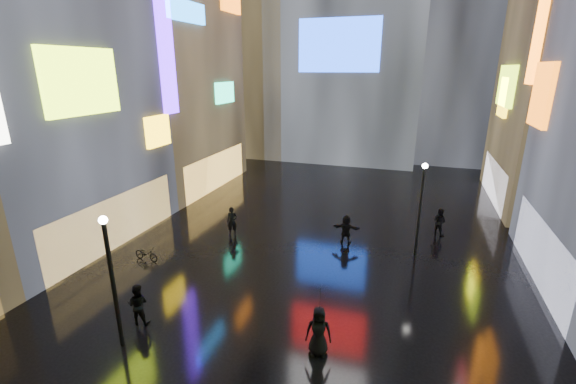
% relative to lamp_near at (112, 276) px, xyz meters
% --- Properties ---
extents(ground, '(140.00, 140.00, 0.00)m').
position_rel_lamp_near_xyz_m(ground, '(4.89, 13.00, -2.94)').
color(ground, black).
rests_on(ground, ground).
extents(building_left_mid, '(10.28, 12.70, 24.00)m').
position_rel_lamp_near_xyz_m(building_left_mid, '(-11.08, 7.00, 9.03)').
color(building_left_mid, black).
rests_on(building_left_mid, ground).
extents(building_left_far, '(10.28, 12.00, 22.00)m').
position_rel_lamp_near_xyz_m(building_left_far, '(-11.09, 19.00, 8.04)').
color(building_left_far, black).
rests_on(building_left_far, ground).
extents(tower_flank_left, '(10.00, 10.00, 26.00)m').
position_rel_lamp_near_xyz_m(tower_flank_left, '(-9.11, 35.00, 10.06)').
color(tower_flank_left, black).
rests_on(tower_flank_left, ground).
extents(lamp_near, '(0.30, 0.30, 5.20)m').
position_rel_lamp_near_xyz_m(lamp_near, '(0.00, 0.00, 0.00)').
color(lamp_near, black).
rests_on(lamp_near, ground).
extents(lamp_far, '(0.30, 0.30, 5.20)m').
position_rel_lamp_near_xyz_m(lamp_far, '(10.35, 11.28, 0.00)').
color(lamp_far, black).
rests_on(lamp_far, ground).
extents(pedestrian_1, '(0.98, 0.85, 1.74)m').
position_rel_lamp_near_xyz_m(pedestrian_1, '(-0.25, 1.32, -2.08)').
color(pedestrian_1, black).
rests_on(pedestrian_1, ground).
extents(pedestrian_4, '(1.03, 0.78, 1.91)m').
position_rel_lamp_near_xyz_m(pedestrian_4, '(7.07, 1.86, -1.99)').
color(pedestrian_4, black).
rests_on(pedestrian_4, ground).
extents(pedestrian_5, '(1.62, 0.55, 1.74)m').
position_rel_lamp_near_xyz_m(pedestrian_5, '(6.38, 11.41, -2.08)').
color(pedestrian_5, black).
rests_on(pedestrian_5, ground).
extents(pedestrian_6, '(0.77, 0.65, 1.79)m').
position_rel_lamp_near_xyz_m(pedestrian_6, '(-0.50, 10.38, -2.05)').
color(pedestrian_6, black).
rests_on(pedestrian_6, ground).
extents(pedestrian_7, '(1.05, 1.00, 1.70)m').
position_rel_lamp_near_xyz_m(pedestrian_7, '(11.66, 14.48, -2.09)').
color(pedestrian_7, black).
rests_on(pedestrian_7, ground).
extents(umbrella_2, '(1.11, 1.10, 0.86)m').
position_rel_lamp_near_xyz_m(umbrella_2, '(7.07, 1.86, -0.61)').
color(umbrella_2, black).
rests_on(umbrella_2, pedestrian_4).
extents(bicycle, '(1.56, 0.69, 0.80)m').
position_rel_lamp_near_xyz_m(bicycle, '(-3.44, 5.91, -2.55)').
color(bicycle, black).
rests_on(bicycle, ground).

